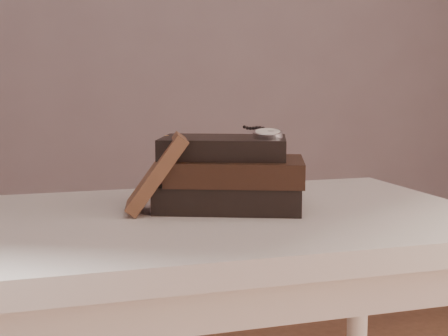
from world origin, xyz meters
name	(u,v)px	position (x,y,z in m)	size (l,w,h in m)	color
table	(206,263)	(0.00, 0.35, 0.66)	(1.00, 0.60, 0.75)	beige
book_stack	(230,175)	(0.06, 0.39, 0.81)	(0.31, 0.27, 0.13)	black
journal	(157,173)	(-0.08, 0.38, 0.82)	(0.02, 0.10, 0.16)	#492A1C
pocket_watch	(267,133)	(0.12, 0.36, 0.89)	(0.07, 0.16, 0.02)	silver
eyeglasses	(186,161)	(0.00, 0.51, 0.83)	(0.15, 0.16, 0.05)	silver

